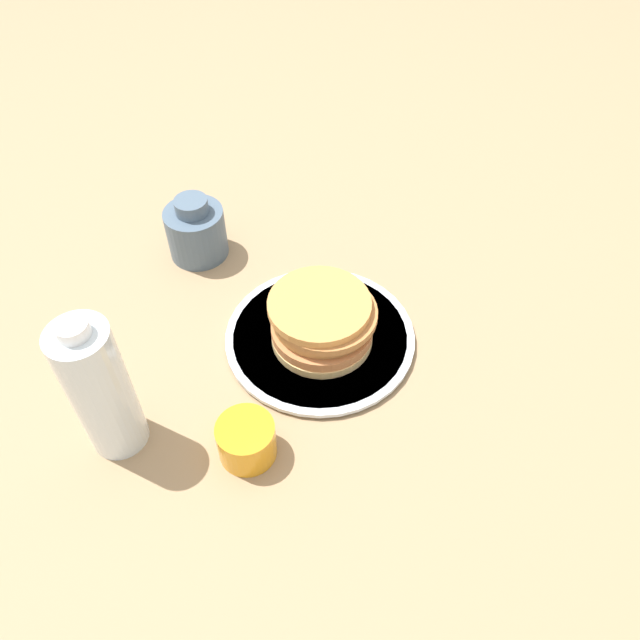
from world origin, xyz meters
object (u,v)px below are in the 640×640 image
(cream_jug, at_px, (196,231))
(water_bottle_near, at_px, (100,389))
(pancake_stack, at_px, (322,320))
(juice_glass, at_px, (246,440))
(plate, at_px, (320,337))

(cream_jug, height_order, water_bottle_near, water_bottle_near)
(pancake_stack, relative_size, juice_glass, 2.13)
(plate, height_order, juice_glass, juice_glass)
(plate, bearing_deg, water_bottle_near, -169.99)
(plate, distance_m, water_bottle_near, 0.34)
(pancake_stack, bearing_deg, cream_jug, 114.81)
(pancake_stack, xyz_separation_m, juice_glass, (-0.17, -0.14, -0.02))
(cream_jug, bearing_deg, pancake_stack, -65.19)
(juice_glass, relative_size, water_bottle_near, 0.33)
(cream_jug, relative_size, water_bottle_near, 0.49)
(pancake_stack, xyz_separation_m, cream_jug, (-0.12, 0.27, 0.00))
(juice_glass, xyz_separation_m, cream_jug, (0.04, 0.41, 0.02))
(juice_glass, distance_m, water_bottle_near, 0.20)
(pancake_stack, distance_m, water_bottle_near, 0.33)
(juice_glass, height_order, water_bottle_near, water_bottle_near)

